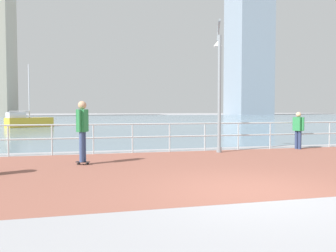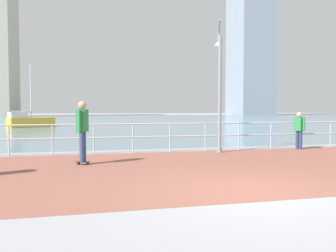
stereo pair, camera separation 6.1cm
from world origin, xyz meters
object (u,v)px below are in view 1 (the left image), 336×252
lamppost (219,79)px  sailboat_yellow (28,121)px  skateboarder (82,126)px  bystander (298,128)px

lamppost → sailboat_yellow: 23.67m
skateboarder → sailboat_yellow: sailboat_yellow is taller
bystander → skateboarder: bearing=-166.5°
bystander → sailboat_yellow: 25.13m
skateboarder → bystander: 8.67m
lamppost → bystander: bearing=1.4°
sailboat_yellow → skateboarder: bearing=-78.5°
skateboarder → bystander: bearing=13.5°
skateboarder → bystander: skateboarder is taller
lamppost → bystander: lamppost is taller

